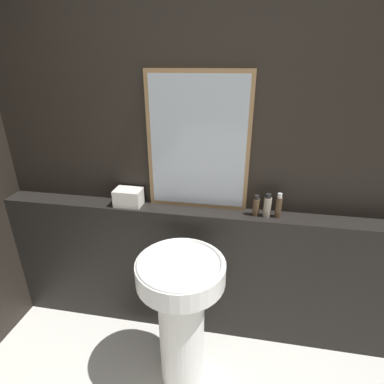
{
  "coord_description": "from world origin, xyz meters",
  "views": [
    {
      "loc": [
        0.22,
        -0.17,
        1.86
      ],
      "look_at": [
        -0.08,
        1.46,
        1.14
      ],
      "focal_mm": 28.0,
      "sensor_mm": 36.0,
      "label": 1
    }
  ],
  "objects_px": {
    "towel_stack": "(129,197)",
    "lotion_bottle": "(279,206)",
    "mirror": "(198,144)",
    "conditioner_bottle": "(267,206)",
    "shampoo_bottle": "(256,206)",
    "pedestal_sink": "(181,309)"
  },
  "relations": [
    {
      "from": "mirror",
      "to": "shampoo_bottle",
      "type": "relative_size",
      "value": 6.3
    },
    {
      "from": "mirror",
      "to": "shampoo_bottle",
      "type": "height_order",
      "value": "mirror"
    },
    {
      "from": "pedestal_sink",
      "to": "lotion_bottle",
      "type": "distance_m",
      "value": 0.84
    },
    {
      "from": "mirror",
      "to": "conditioner_bottle",
      "type": "height_order",
      "value": "mirror"
    },
    {
      "from": "shampoo_bottle",
      "to": "conditioner_bottle",
      "type": "xyz_separation_m",
      "value": [
        0.07,
        0.0,
        0.01
      ]
    },
    {
      "from": "pedestal_sink",
      "to": "lotion_bottle",
      "type": "relative_size",
      "value": 5.56
    },
    {
      "from": "mirror",
      "to": "towel_stack",
      "type": "relative_size",
      "value": 4.76
    },
    {
      "from": "pedestal_sink",
      "to": "towel_stack",
      "type": "relative_size",
      "value": 4.96
    },
    {
      "from": "pedestal_sink",
      "to": "lotion_bottle",
      "type": "height_order",
      "value": "lotion_bottle"
    },
    {
      "from": "pedestal_sink",
      "to": "towel_stack",
      "type": "distance_m",
      "value": 0.78
    },
    {
      "from": "towel_stack",
      "to": "shampoo_bottle",
      "type": "height_order",
      "value": "shampoo_bottle"
    },
    {
      "from": "pedestal_sink",
      "to": "towel_stack",
      "type": "bearing_deg",
      "value": 135.87
    },
    {
      "from": "pedestal_sink",
      "to": "lotion_bottle",
      "type": "bearing_deg",
      "value": 39.46
    },
    {
      "from": "conditioner_bottle",
      "to": "lotion_bottle",
      "type": "distance_m",
      "value": 0.07
    },
    {
      "from": "mirror",
      "to": "lotion_bottle",
      "type": "height_order",
      "value": "mirror"
    },
    {
      "from": "pedestal_sink",
      "to": "conditioner_bottle",
      "type": "distance_m",
      "value": 0.8
    },
    {
      "from": "pedestal_sink",
      "to": "shampoo_bottle",
      "type": "distance_m",
      "value": 0.76
    },
    {
      "from": "lotion_bottle",
      "to": "mirror",
      "type": "bearing_deg",
      "value": 173.03
    },
    {
      "from": "conditioner_bottle",
      "to": "shampoo_bottle",
      "type": "bearing_deg",
      "value": 180.0
    },
    {
      "from": "pedestal_sink",
      "to": "lotion_bottle",
      "type": "xyz_separation_m",
      "value": [
        0.52,
        0.43,
        0.5
      ]
    },
    {
      "from": "towel_stack",
      "to": "conditioner_bottle",
      "type": "height_order",
      "value": "conditioner_bottle"
    },
    {
      "from": "towel_stack",
      "to": "lotion_bottle",
      "type": "height_order",
      "value": "lotion_bottle"
    }
  ]
}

